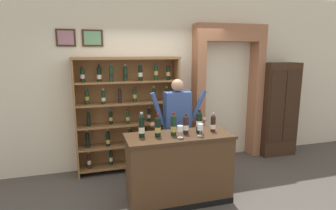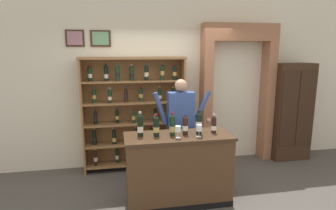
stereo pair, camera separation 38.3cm
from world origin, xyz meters
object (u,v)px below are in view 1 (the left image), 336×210
object	(u,v)px
wine_glass_left	(200,128)
tasting_bottle_rosso	(199,122)
wine_shelf	(128,110)
tasting_counter	(179,168)
tasting_bottle_prosecco	(174,125)
side_cabinet	(278,109)
wine_glass_spare	(180,129)
shopkeeper	(177,119)
tasting_bottle_super_tuscan	(158,126)
tasting_bottle_grappa	(213,123)
tasting_bottle_brunello	(186,125)
tasting_bottle_bianco	(142,126)

from	to	relation	value
wine_glass_left	tasting_bottle_rosso	bearing A→B (deg)	73.76
wine_shelf	tasting_counter	world-z (taller)	wine_shelf
tasting_bottle_prosecco	side_cabinet	bearing A→B (deg)	24.58
side_cabinet	wine_glass_spare	size ratio (longest dim) A/B	11.44
shopkeeper	side_cabinet	bearing A→B (deg)	13.43
tasting_bottle_rosso	wine_shelf	bearing A→B (deg)	122.02
tasting_bottle_super_tuscan	side_cabinet	bearing A→B (deg)	22.75
tasting_bottle_prosecco	tasting_bottle_rosso	bearing A→B (deg)	1.70
tasting_bottle_grappa	tasting_bottle_rosso	bearing A→B (deg)	-177.75
tasting_bottle_rosso	wine_glass_left	size ratio (longest dim) A/B	2.00
tasting_bottle_brunello	wine_glass_spare	bearing A→B (deg)	-134.42
wine_shelf	wine_glass_left	xyz separation A→B (m)	(0.77, -1.43, 0.01)
wine_glass_left	wine_glass_spare	size ratio (longest dim) A/B	1.02
tasting_counter	tasting_bottle_prosecco	size ratio (longest dim) A/B	4.56
wine_shelf	tasting_bottle_prosecco	bearing A→B (deg)	-71.70
tasting_bottle_bianco	tasting_bottle_brunello	distance (m)	0.61
shopkeeper	tasting_bottle_bianco	xyz separation A→B (m)	(-0.69, -0.58, 0.10)
tasting_bottle_rosso	tasting_bottle_grappa	bearing A→B (deg)	2.25
wine_shelf	tasting_bottle_rosso	xyz separation A→B (m)	(0.81, -1.29, 0.06)
shopkeeper	tasting_bottle_brunello	size ratio (longest dim) A/B	5.99
tasting_bottle_brunello	wine_glass_spare	size ratio (longest dim) A/B	1.70
wine_shelf	shopkeeper	distance (m)	0.96
side_cabinet	tasting_bottle_grappa	world-z (taller)	side_cabinet
tasting_bottle_prosecco	wine_glass_spare	world-z (taller)	tasting_bottle_prosecco
side_cabinet	tasting_bottle_super_tuscan	bearing A→B (deg)	-157.25
tasting_bottle_brunello	tasting_bottle_bianco	bearing A→B (deg)	176.77
wine_glass_left	wine_glass_spare	xyz separation A→B (m)	(-0.29, 0.00, 0.00)
wine_shelf	wine_glass_spare	size ratio (longest dim) A/B	12.20
tasting_bottle_brunello	tasting_bottle_prosecco	bearing A→B (deg)	-175.10
tasting_counter	tasting_bottle_bianco	distance (m)	0.82
wine_shelf	wine_glass_left	world-z (taller)	wine_shelf
tasting_bottle_bianco	tasting_bottle_brunello	size ratio (longest dim) A/B	1.20
shopkeeper	tasting_bottle_prosecco	bearing A→B (deg)	-112.60
tasting_bottle_bianco	tasting_bottle_grappa	xyz separation A→B (m)	(1.02, -0.03, -0.03)
shopkeeper	wine_glass_spare	size ratio (longest dim) A/B	10.18
shopkeeper	tasting_bottle_prosecco	world-z (taller)	shopkeeper
tasting_bottle_brunello	tasting_bottle_rosso	size ratio (longest dim) A/B	0.84
side_cabinet	shopkeeper	size ratio (longest dim) A/B	1.12
tasting_bottle_bianco	wine_glass_left	xyz separation A→B (m)	(0.76, -0.18, -0.04)
side_cabinet	wine_glass_spare	xyz separation A→B (m)	(-2.56, -1.32, 0.15)
tasting_bottle_brunello	wine_glass_left	size ratio (longest dim) A/B	1.67
side_cabinet	wine_glass_spare	world-z (taller)	side_cabinet
tasting_bottle_super_tuscan	wine_glass_spare	world-z (taller)	tasting_bottle_super_tuscan
wine_glass_left	tasting_bottle_grappa	bearing A→B (deg)	29.75
tasting_bottle_bianco	tasting_bottle_rosso	world-z (taller)	tasting_bottle_bianco
shopkeeper	wine_glass_spare	distance (m)	0.79
tasting_bottle_super_tuscan	wine_glass_spare	size ratio (longest dim) A/B	1.90
tasting_bottle_rosso	tasting_bottle_grappa	world-z (taller)	tasting_bottle_rosso
tasting_counter	tasting_bottle_prosecco	world-z (taller)	tasting_bottle_prosecco
side_cabinet	tasting_counter	world-z (taller)	side_cabinet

